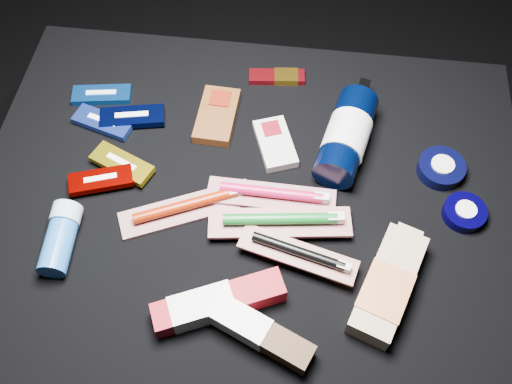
# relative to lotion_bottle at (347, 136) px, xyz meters

# --- Properties ---
(ground) EXTENTS (3.00, 3.00, 0.00)m
(ground) POSITION_rel_lotion_bottle_xyz_m (-0.17, -0.14, -0.44)
(ground) COLOR black
(ground) RESTS_ON ground
(cloth_table) EXTENTS (0.98, 0.78, 0.40)m
(cloth_table) POSITION_rel_lotion_bottle_xyz_m (-0.17, -0.14, -0.24)
(cloth_table) COLOR black
(cloth_table) RESTS_ON ground
(luna_bar_0) EXTENTS (0.12, 0.06, 0.02)m
(luna_bar_0) POSITION_rel_lotion_bottle_xyz_m (-0.48, 0.07, -0.03)
(luna_bar_0) COLOR #0D4396
(luna_bar_0) RESTS_ON cloth_table
(luna_bar_1) EXTENTS (0.12, 0.07, 0.02)m
(luna_bar_1) POSITION_rel_lotion_bottle_xyz_m (-0.46, -0.00, -0.03)
(luna_bar_1) COLOR #233FB5
(luna_bar_1) RESTS_ON cloth_table
(luna_bar_2) EXTENTS (0.13, 0.07, 0.02)m
(luna_bar_2) POSITION_rel_lotion_bottle_xyz_m (-0.41, 0.02, -0.03)
(luna_bar_2) COLOR black
(luna_bar_2) RESTS_ON cloth_table
(luna_bar_3) EXTENTS (0.12, 0.09, 0.02)m
(luna_bar_3) POSITION_rel_lotion_bottle_xyz_m (-0.40, -0.09, -0.02)
(luna_bar_3) COLOR #B29A11
(luna_bar_3) RESTS_ON cloth_table
(luna_bar_4) EXTENTS (0.12, 0.08, 0.01)m
(luna_bar_4) POSITION_rel_lotion_bottle_xyz_m (-0.43, -0.13, -0.02)
(luna_bar_4) COLOR #740200
(luna_bar_4) RESTS_ON cloth_table
(clif_bar_0) EXTENTS (0.08, 0.13, 0.02)m
(clif_bar_0) POSITION_rel_lotion_bottle_xyz_m (-0.25, 0.05, -0.03)
(clif_bar_0) COLOR #5D3013
(clif_bar_0) RESTS_ON cloth_table
(clif_bar_1) EXTENTS (0.10, 0.13, 0.02)m
(clif_bar_1) POSITION_rel_lotion_bottle_xyz_m (-0.13, -0.01, -0.03)
(clif_bar_1) COLOR beige
(clif_bar_1) RESTS_ON cloth_table
(power_bar) EXTENTS (0.12, 0.05, 0.01)m
(power_bar) POSITION_rel_lotion_bottle_xyz_m (-0.14, 0.16, -0.03)
(power_bar) COLOR maroon
(power_bar) RESTS_ON cloth_table
(lotion_bottle) EXTENTS (0.12, 0.25, 0.08)m
(lotion_bottle) POSITION_rel_lotion_bottle_xyz_m (0.00, 0.00, 0.00)
(lotion_bottle) COLOR black
(lotion_bottle) RESTS_ON cloth_table
(cream_tin_upper) EXTENTS (0.08, 0.08, 0.03)m
(cream_tin_upper) POSITION_rel_lotion_bottle_xyz_m (0.18, -0.03, -0.03)
(cream_tin_upper) COLOR black
(cream_tin_upper) RESTS_ON cloth_table
(cream_tin_lower) EXTENTS (0.07, 0.07, 0.02)m
(cream_tin_lower) POSITION_rel_lotion_bottle_xyz_m (0.21, -0.12, -0.03)
(cream_tin_lower) COLOR black
(cream_tin_lower) RESTS_ON cloth_table
(bodywash_bottle) EXTENTS (0.13, 0.21, 0.04)m
(bodywash_bottle) POSITION_rel_lotion_bottle_xyz_m (0.08, -0.28, -0.02)
(bodywash_bottle) COLOR tan
(bodywash_bottle) RESTS_ON cloth_table
(deodorant_stick) EXTENTS (0.06, 0.12, 0.05)m
(deodorant_stick) POSITION_rel_lotion_bottle_xyz_m (-0.46, -0.26, -0.01)
(deodorant_stick) COLOR #1F5CAB
(deodorant_stick) RESTS_ON cloth_table
(toothbrush_pack_0) EXTENTS (0.23, 0.15, 0.03)m
(toothbrush_pack_0) POSITION_rel_lotion_bottle_xyz_m (-0.27, -0.16, -0.03)
(toothbrush_pack_0) COLOR #ABA4A0
(toothbrush_pack_0) RESTS_ON cloth_table
(toothbrush_pack_1) EXTENTS (0.23, 0.06, 0.03)m
(toothbrush_pack_1) POSITION_rel_lotion_bottle_xyz_m (-0.12, -0.13, -0.02)
(toothbrush_pack_1) COLOR #A9A19D
(toothbrush_pack_1) RESTS_ON cloth_table
(toothbrush_pack_2) EXTENTS (0.25, 0.09, 0.03)m
(toothbrush_pack_2) POSITION_rel_lotion_bottle_xyz_m (-0.10, -0.18, -0.01)
(toothbrush_pack_2) COLOR #B8B2AB
(toothbrush_pack_2) RESTS_ON cloth_table
(toothbrush_pack_3) EXTENTS (0.20, 0.09, 0.02)m
(toothbrush_pack_3) POSITION_rel_lotion_bottle_xyz_m (-0.07, -0.24, -0.01)
(toothbrush_pack_3) COLOR beige
(toothbrush_pack_3) RESTS_ON cloth_table
(toothpaste_carton_red) EXTENTS (0.21, 0.13, 0.04)m
(toothpaste_carton_red) POSITION_rel_lotion_bottle_xyz_m (-0.19, -0.34, -0.02)
(toothpaste_carton_red) COLOR maroon
(toothpaste_carton_red) RESTS_ON cloth_table
(toothpaste_carton_green) EXTENTS (0.19, 0.11, 0.04)m
(toothpaste_carton_green) POSITION_rel_lotion_bottle_xyz_m (-0.13, -0.37, -0.01)
(toothpaste_carton_green) COLOR #37210E
(toothpaste_carton_green) RESTS_ON cloth_table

